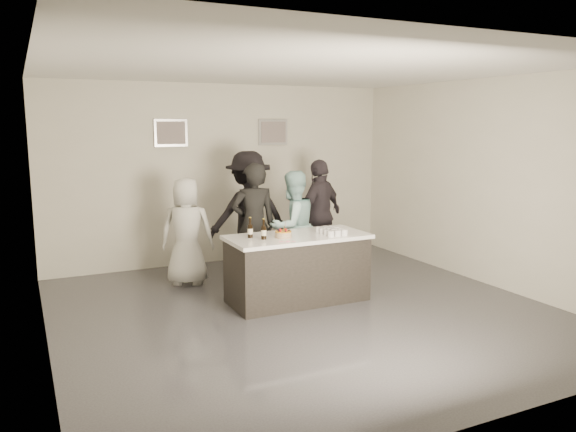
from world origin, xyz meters
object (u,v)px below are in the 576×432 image
object	(u,v)px
person_main_black	(254,225)
person_guest_right	(320,214)
bar_counter	(297,268)
person_guest_left	(187,231)
beer_bottle_a	(250,228)
cake	(283,235)
person_guest_back	(249,214)
beer_bottle_b	(264,229)
person_main_blue	(293,226)

from	to	relation	value
person_main_black	person_guest_right	bearing A→B (deg)	-151.97
bar_counter	person_guest_left	world-z (taller)	person_guest_left
beer_bottle_a	cake	bearing A→B (deg)	-23.19
person_guest_left	person_guest_back	distance (m)	1.02
bar_counter	person_main_black	xyz separation A→B (m)	(-0.24, 0.93, 0.45)
bar_counter	beer_bottle_b	distance (m)	0.77
cake	person_guest_left	distance (m)	1.72
beer_bottle_b	person_guest_back	size ratio (longest dim) A/B	0.13
person_main_black	person_guest_back	bearing A→B (deg)	-95.12
person_main_black	person_main_blue	bearing A→B (deg)	-170.08
person_main_black	person_guest_right	world-z (taller)	person_main_black
bar_counter	beer_bottle_b	world-z (taller)	beer_bottle_b
person_guest_left	person_guest_right	size ratio (longest dim) A/B	0.89
person_guest_right	bar_counter	bearing A→B (deg)	24.00
bar_counter	person_main_black	distance (m)	1.06
person_main_black	person_guest_back	world-z (taller)	person_guest_back
person_guest_left	beer_bottle_a	bearing A→B (deg)	134.78
person_main_black	person_guest_back	distance (m)	0.59
bar_counter	person_guest_right	bearing A→B (deg)	51.32
person_guest_left	person_guest_right	world-z (taller)	person_guest_right
person_guest_right	person_main_blue	bearing A→B (deg)	4.63
cake	person_main_black	world-z (taller)	person_main_black
person_main_black	person_guest_left	size ratio (longest dim) A/B	1.13
person_main_black	person_guest_right	xyz separation A→B (m)	(1.35, 0.45, -0.01)
person_guest_right	beer_bottle_b	bearing A→B (deg)	14.36
beer_bottle_b	person_guest_left	xyz separation A→B (m)	(-0.59, 1.48, -0.24)
bar_counter	beer_bottle_a	distance (m)	0.86
beer_bottle_a	person_main_blue	xyz separation A→B (m)	(1.01, 0.82, -0.20)
person_guest_right	person_main_black	bearing A→B (deg)	-8.71
beer_bottle_b	person_guest_right	world-z (taller)	person_guest_right
cake	beer_bottle_a	distance (m)	0.43
beer_bottle_a	person_guest_right	size ratio (longest dim) A/B	0.15
beer_bottle_b	person_main_black	size ratio (longest dim) A/B	0.14
cake	person_guest_right	world-z (taller)	person_guest_right
bar_counter	beer_bottle_b	bearing A→B (deg)	-173.75
person_main_blue	person_guest_back	bearing A→B (deg)	-63.47
bar_counter	cake	xyz separation A→B (m)	(-0.24, -0.06, 0.49)
beer_bottle_a	person_guest_back	xyz separation A→B (m)	(0.53, 1.38, -0.06)
person_guest_back	person_guest_right	bearing A→B (deg)	175.08
cake	person_guest_back	bearing A→B (deg)	84.79
bar_counter	person_guest_right	size ratio (longest dim) A/B	1.04
cake	person_main_black	xyz separation A→B (m)	(-0.01, 0.99, -0.04)
bar_counter	beer_bottle_a	world-z (taller)	beer_bottle_a
bar_counter	person_guest_right	distance (m)	1.82
beer_bottle_b	person_guest_left	bearing A→B (deg)	111.60
person_guest_back	bar_counter	bearing A→B (deg)	94.04
bar_counter	beer_bottle_b	size ratio (longest dim) A/B	7.15
person_main_blue	bar_counter	bearing A→B (deg)	53.29
beer_bottle_a	beer_bottle_b	world-z (taller)	same
cake	bar_counter	bearing A→B (deg)	13.56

